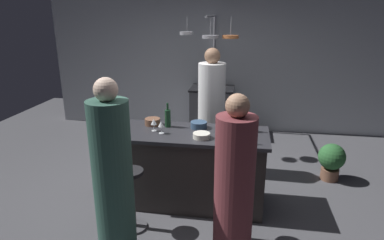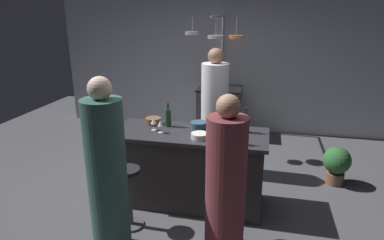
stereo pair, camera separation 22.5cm
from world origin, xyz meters
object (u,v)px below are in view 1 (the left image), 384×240
Objects in this scene: wine_glass_near_left_guest at (161,125)px; mixing_bowl_wooden at (153,122)px; wine_bottle_red at (245,122)px; wine_bottle_green at (168,118)px; wine_bottle_amber at (238,133)px; chef at (211,116)px; mixing_bowl_ceramic at (201,136)px; guest_left at (113,178)px; guest_right at (234,193)px; mixing_bowl_blue at (199,125)px; wine_glass_near_right_guest at (154,122)px; potted_plant at (331,160)px; stove_range at (212,111)px; pepper_mill at (234,121)px; bar_stool_right at (234,206)px; bar_stool_left at (132,197)px.

mixing_bowl_wooden is (-0.18, 0.28, -0.07)m from wine_glass_near_left_guest.
wine_glass_near_left_guest is at bearing -166.38° from wine_bottle_red.
wine_glass_near_left_guest is (-0.02, -0.24, -0.01)m from wine_bottle_green.
wine_bottle_green is 0.93m from wine_bottle_amber.
chef is 6.01× the size of wine_bottle_red.
wine_bottle_amber is 1.53× the size of mixing_bowl_ceramic.
wine_bottle_green is (0.24, 1.16, 0.22)m from guest_left.
guest_left is at bearing 179.93° from guest_right.
mixing_bowl_wooden is at bearing 177.31° from wine_bottle_red.
chef is 0.75m from mixing_bowl_blue.
potted_plant is at bearing 21.83° from wine_glass_near_right_guest.
guest_left reaches higher than wine_glass_near_left_guest.
wine_bottle_amber is at bearing -10.34° from wine_glass_near_left_guest.
wine_glass_near_left_guest is (0.22, 0.92, 0.21)m from guest_left.
wine_bottle_red reaches higher than wine_glass_near_right_guest.
pepper_mill is (0.50, -2.28, 0.56)m from stove_range.
mixing_bowl_blue reaches higher than stove_range.
potted_plant is 1.65m from pepper_mill.
wine_bottle_green is (-0.84, 0.77, 0.64)m from bar_stool_right.
chef is 0.92m from wine_bottle_red.
chef is 1.72m from bar_stool_left.
guest_left is (-0.02, -0.39, 0.42)m from bar_stool_left.
bar_stool_left is at bearing -147.33° from potted_plant.
guest_right reaches higher than mixing_bowl_wooden.
pepper_mill is (-1.32, -0.70, 0.71)m from potted_plant.
mixing_bowl_wooden reaches higher than potted_plant.
stove_range is 3.12m from bar_stool_right.
wine_glass_near_left_guest is at bearing -56.93° from mixing_bowl_wooden.
wine_bottle_amber is at bearing -25.21° from wine_bottle_green.
guest_right is 11.07× the size of wine_glass_near_right_guest.
wine_glass_near_left_guest reaches higher than bar_stool_left.
mixing_bowl_ceramic is at bearing -148.10° from potted_plant.
guest_left is (-0.53, -3.46, 0.35)m from stove_range.
chef is at bearing 178.74° from potted_plant.
pepper_mill is at bearing 11.90° from wine_glass_near_right_guest.
guest_left is (-1.08, -0.39, 0.42)m from bar_stool_right.
wine_glass_near_right_guest reaches higher than stove_range.
stove_range is at bearing 91.96° from mixing_bowl_blue.
wine_glass_near_right_guest is at bearing 134.48° from guest_right.
wine_glass_near_left_guest is at bearing -97.04° from stove_range.
potted_plant is 1.57m from wine_bottle_red.
mixing_bowl_blue is (-1.74, -0.70, 0.64)m from potted_plant.
wine_glass_near_right_guest reaches higher than mixing_bowl_blue.
pepper_mill is (1.03, 1.18, 0.21)m from guest_left.
pepper_mill is 1.11× the size of mixing_bowl_ceramic.
guest_left is 1.10m from mixing_bowl_ceramic.
stove_range is 6.10× the size of wine_glass_near_right_guest.
guest_left is (-0.68, -1.92, -0.03)m from chef.
pepper_mill is at bearing 166.36° from wine_bottle_red.
chef reaches higher than bar_stool_right.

